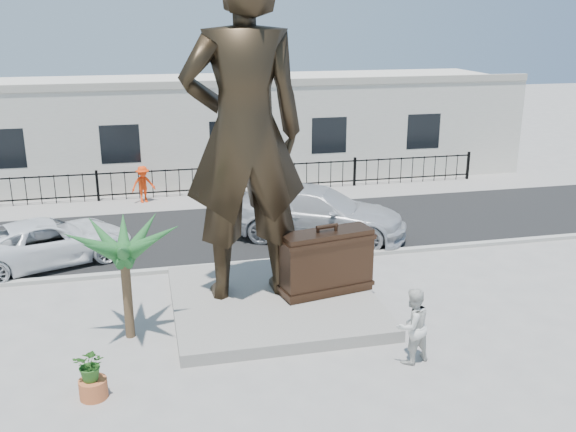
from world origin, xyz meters
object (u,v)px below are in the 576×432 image
statue (244,134)px  tourist (412,326)px  suitcase (326,262)px  car_white (48,242)px

statue → tourist: bearing=127.2°
statue → suitcase: (2.03, -0.48, -3.38)m
suitcase → tourist: size_ratio=1.39×
statue → suitcase: bearing=165.6°
suitcase → car_white: 8.81m
car_white → statue: bearing=-148.1°
statue → tourist: size_ratio=4.89×
statue → car_white: 7.85m
tourist → statue: bearing=-69.6°
tourist → car_white: tourist is taller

